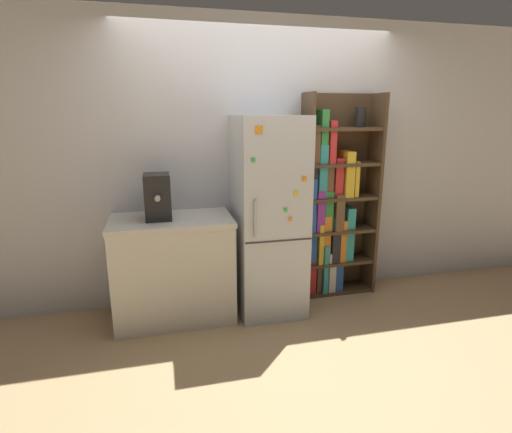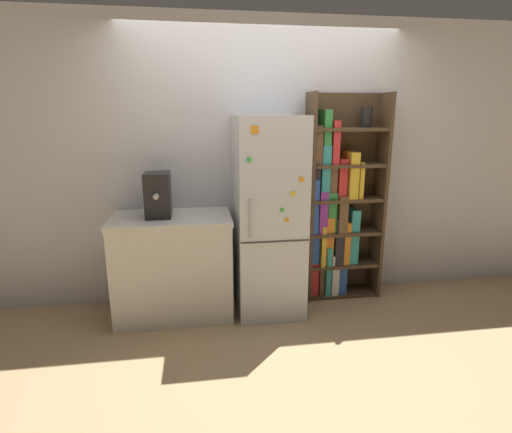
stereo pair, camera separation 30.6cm
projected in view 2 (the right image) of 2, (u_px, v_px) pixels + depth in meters
name	position (u px, v px, depth m)	size (l,w,h in m)	color
ground_plane	(270.00, 313.00, 3.61)	(16.00, 16.00, 0.00)	tan
wall_back	(262.00, 163.00, 3.75)	(8.00, 0.05, 2.60)	silver
refrigerator	(268.00, 217.00, 3.52)	(0.58, 0.68, 1.74)	silver
bookshelf	(336.00, 209.00, 3.81)	(0.73, 0.29, 1.94)	#4C3823
kitchen_counter	(174.00, 265.00, 3.52)	(1.02, 0.62, 0.90)	beige
espresso_machine	(158.00, 195.00, 3.35)	(0.21, 0.32, 0.38)	black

